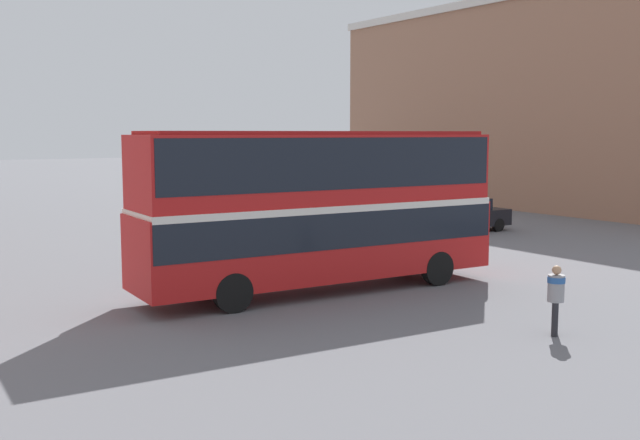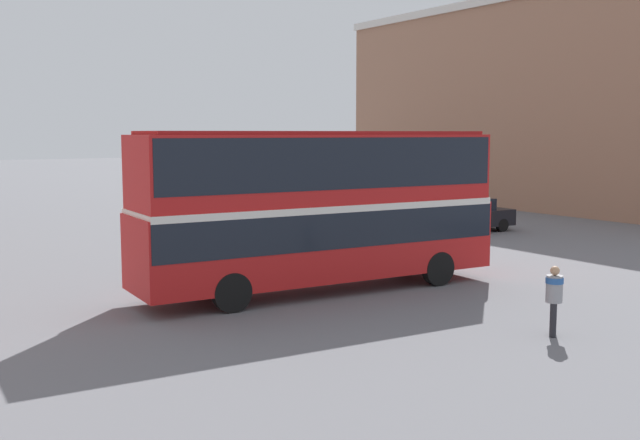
{
  "view_description": "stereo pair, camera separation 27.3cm",
  "coord_description": "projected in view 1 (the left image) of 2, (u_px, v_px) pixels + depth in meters",
  "views": [
    {
      "loc": [
        -11.94,
        -18.91,
        4.65
      ],
      "look_at": [
        0.06,
        -0.79,
        2.12
      ],
      "focal_mm": 42.0,
      "sensor_mm": 36.0,
      "label": 1
    },
    {
      "loc": [
        -11.71,
        -19.06,
        4.65
      ],
      "look_at": [
        0.06,
        -0.79,
        2.12
      ],
      "focal_mm": 42.0,
      "sensor_mm": 36.0,
      "label": 2
    }
  ],
  "objects": [
    {
      "name": "pedestrian_foreground",
      "position": [
        556.0,
        293.0,
        17.18
      ],
      "size": [
        0.56,
        0.56,
        1.63
      ],
      "rotation": [
        0.0,
        0.0,
        2.24
      ],
      "color": "#232328",
      "rests_on": "ground_plane"
    },
    {
      "name": "parked_car_kerb_near",
      "position": [
        249.0,
        221.0,
        33.3
      ],
      "size": [
        4.48,
        2.0,
        1.5
      ],
      "rotation": [
        0.0,
        0.0,
        3.18
      ],
      "color": "silver",
      "rests_on": "ground_plane"
    },
    {
      "name": "ground_plane",
      "position": [
        304.0,
        287.0,
        22.75
      ],
      "size": [
        240.0,
        240.0,
        0.0
      ],
      "primitive_type": "plane",
      "color": "slate"
    },
    {
      "name": "double_decker_bus",
      "position": [
        320.0,
        200.0,
        21.81
      ],
      "size": [
        11.14,
        3.02,
        4.7
      ],
      "rotation": [
        0.0,
        0.0,
        -0.05
      ],
      "color": "red",
      "rests_on": "ground_plane"
    },
    {
      "name": "building_row_right",
      "position": [
        567.0,
        104.0,
        47.61
      ],
      "size": [
        10.86,
        32.83,
        12.97
      ],
      "color": "#9E7056",
      "rests_on": "ground_plane"
    },
    {
      "name": "parked_car_kerb_far",
      "position": [
        466.0,
        215.0,
        35.41
      ],
      "size": [
        4.3,
        1.93,
        1.58
      ],
      "rotation": [
        0.0,
        0.0,
        -0.04
      ],
      "color": "black",
      "rests_on": "ground_plane"
    }
  ]
}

